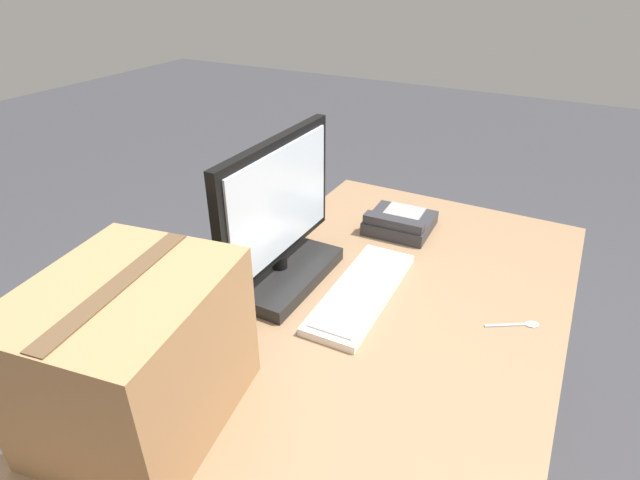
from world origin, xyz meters
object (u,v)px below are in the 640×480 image
object	(u,v)px
cardboard_box	(135,355)
keyboard	(362,291)
monitor	(278,229)
spoon	(521,325)
desk_phone	(399,222)

from	to	relation	value
cardboard_box	keyboard	bearing A→B (deg)	-20.24
monitor	keyboard	size ratio (longest dim) A/B	1.09
monitor	cardboard_box	size ratio (longest dim) A/B	1.17
keyboard	spoon	distance (m)	0.41
monitor	spoon	distance (m)	0.67
desk_phone	monitor	bearing A→B (deg)	153.99
keyboard	desk_phone	size ratio (longest dim) A/B	2.12
spoon	cardboard_box	size ratio (longest dim) A/B	0.30
spoon	cardboard_box	bearing A→B (deg)	-165.44
desk_phone	keyboard	bearing A→B (deg)	-175.99
monitor	cardboard_box	xyz separation A→B (m)	(-0.54, -0.03, -0.00)
monitor	spoon	bearing A→B (deg)	-80.36
monitor	keyboard	distance (m)	0.28
spoon	desk_phone	bearing A→B (deg)	111.79
monitor	spoon	xyz separation A→B (m)	(0.11, -0.64, -0.16)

